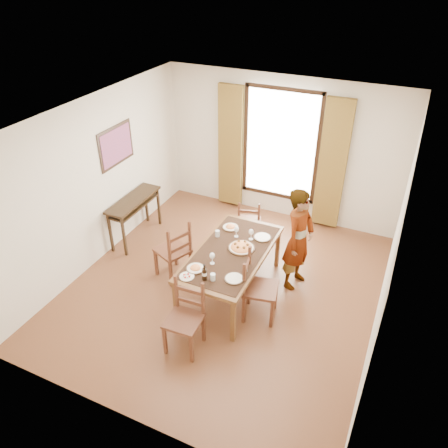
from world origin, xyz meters
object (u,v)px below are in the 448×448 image
at_px(pasta_platter, 241,246).
at_px(dining_table, 231,255).
at_px(console_table, 134,204).
at_px(man, 299,240).

bearing_deg(pasta_platter, dining_table, -130.41).
relative_size(console_table, man, 0.73).
distance_m(dining_table, pasta_platter, 0.20).
relative_size(dining_table, man, 1.17).
xyz_separation_m(console_table, dining_table, (2.16, -0.65, 0.01)).
distance_m(man, pasta_platter, 0.87).
bearing_deg(console_table, man, -0.79).
xyz_separation_m(console_table, man, (2.99, -0.04, 0.14)).
xyz_separation_m(man, pasta_platter, (-0.72, -0.48, -0.02)).
bearing_deg(dining_table, pasta_platter, 49.59).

